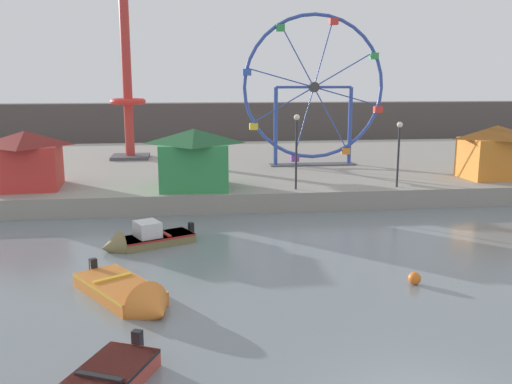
% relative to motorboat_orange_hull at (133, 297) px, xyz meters
% --- Properties ---
extents(quay_promenade, '(110.00, 25.43, 1.05)m').
position_rel_motorboat_orange_hull_xyz_m(quay_promenade, '(6.77, 24.23, 0.28)').
color(quay_promenade, gray).
rests_on(quay_promenade, ground_plane).
extents(distant_town_skyline, '(140.00, 3.00, 4.40)m').
position_rel_motorboat_orange_hull_xyz_m(distant_town_skyline, '(6.77, 47.54, 1.96)').
color(distant_town_skyline, '#564C47').
rests_on(distant_town_skyline, ground_plane).
extents(motorboat_orange_hull, '(3.83, 4.69, 1.51)m').
position_rel_motorboat_orange_hull_xyz_m(motorboat_orange_hull, '(0.00, 0.00, 0.00)').
color(motorboat_orange_hull, orange).
rests_on(motorboat_orange_hull, ground_plane).
extents(motorboat_olive_wood, '(4.13, 2.90, 1.50)m').
position_rel_motorboat_orange_hull_xyz_m(motorboat_olive_wood, '(-0.27, 6.19, 0.06)').
color(motorboat_olive_wood, olive).
rests_on(motorboat_olive_wood, ground_plane).
extents(ferris_wheel_blue_frame, '(9.89, 1.20, 10.37)m').
position_rel_motorboat_orange_hull_xyz_m(ferris_wheel_blue_frame, '(10.57, 21.20, 6.02)').
color(ferris_wheel_blue_frame, '#334CA8').
rests_on(ferris_wheel_blue_frame, quay_promenade).
extents(drop_tower_red_tower, '(2.80, 2.80, 12.50)m').
position_rel_motorboat_orange_hull_xyz_m(drop_tower_red_tower, '(-2.56, 26.25, 5.71)').
color(drop_tower_red_tower, '#BC332D').
rests_on(drop_tower_red_tower, quay_promenade).
extents(carnival_booth_green_kiosk, '(4.24, 4.02, 3.30)m').
position_rel_motorboat_orange_hull_xyz_m(carnival_booth_green_kiosk, '(2.19, 13.66, 2.52)').
color(carnival_booth_green_kiosk, '#33934C').
rests_on(carnival_booth_green_kiosk, quay_promenade).
extents(carnival_booth_orange_canopy, '(4.32, 3.19, 3.23)m').
position_rel_motorboat_orange_hull_xyz_m(carnival_booth_orange_canopy, '(20.43, 14.59, 2.49)').
color(carnival_booth_orange_canopy, orange).
rests_on(carnival_booth_orange_canopy, quay_promenade).
extents(carnival_booth_red_striped, '(4.15, 4.23, 3.18)m').
position_rel_motorboat_orange_hull_xyz_m(carnival_booth_red_striped, '(-7.03, 14.82, 2.46)').
color(carnival_booth_red_striped, red).
rests_on(carnival_booth_red_striped, quay_promenade).
extents(promenade_lamp_near, '(0.32, 0.32, 4.09)m').
position_rel_motorboat_orange_hull_xyz_m(promenade_lamp_near, '(7.69, 12.64, 3.47)').
color(promenade_lamp_near, '#2D2D33').
rests_on(promenade_lamp_near, quay_promenade).
extents(promenade_lamp_far, '(0.32, 0.32, 3.65)m').
position_rel_motorboat_orange_hull_xyz_m(promenade_lamp_far, '(13.46, 12.55, 3.22)').
color(promenade_lamp_far, '#2D2D33').
rests_on(promenade_lamp_far, quay_promenade).
extents(mooring_buoy_orange, '(0.44, 0.44, 0.44)m').
position_rel_motorboat_orange_hull_xyz_m(mooring_buoy_orange, '(9.50, 0.55, -0.02)').
color(mooring_buoy_orange, orange).
rests_on(mooring_buoy_orange, ground_plane).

